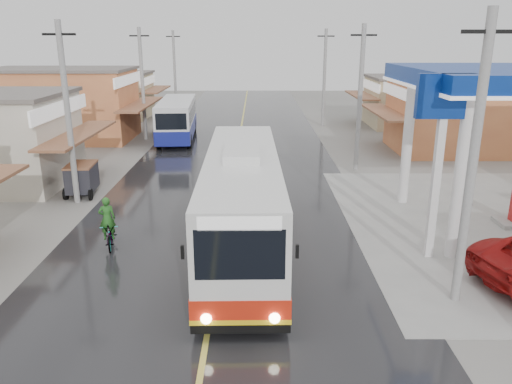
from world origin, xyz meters
TOP-DOWN VIEW (x-y plane):
  - ground at (0.00, 0.00)m, footprint 120.00×120.00m
  - road at (0.00, 15.00)m, footprint 12.00×90.00m
  - centre_line at (0.00, 15.00)m, footprint 0.15×90.00m
  - shopfronts_left at (-13.00, 18.00)m, footprint 11.00×44.00m
  - utility_poles_left at (-7.00, 16.00)m, footprint 1.60×50.00m
  - utility_poles_right at (7.00, 15.00)m, footprint 1.60×36.00m
  - coach_bus at (0.77, 3.73)m, footprint 2.86×11.94m
  - second_bus at (-4.56, 23.76)m, footprint 2.93×8.89m
  - cyclist at (-4.02, 3.85)m, footprint 1.02×1.89m
  - tricycle_near at (-7.08, 10.06)m, footprint 1.46×2.03m

SIDE VIEW (x-z plane):
  - ground at x=0.00m, z-range 0.00..0.00m
  - shopfronts_left at x=-13.00m, z-range -2.60..2.60m
  - utility_poles_left at x=-7.00m, z-range -4.00..4.00m
  - utility_poles_right at x=7.00m, z-range -4.00..4.00m
  - road at x=0.00m, z-range 0.00..0.02m
  - centre_line at x=0.00m, z-range 0.02..0.03m
  - cyclist at x=-4.02m, z-range -0.33..1.60m
  - tricycle_near at x=-7.08m, z-range 0.11..1.66m
  - second_bus at x=-4.56m, z-range 0.11..3.02m
  - coach_bus at x=0.77m, z-range -0.06..3.65m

